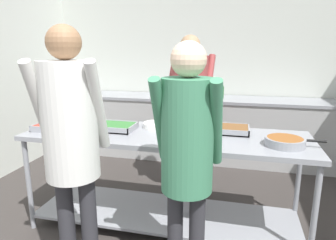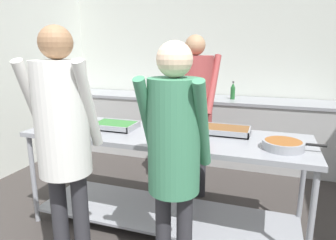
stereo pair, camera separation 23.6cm
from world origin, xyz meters
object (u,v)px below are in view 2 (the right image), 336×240
object	(u,v)px
guest_serving_left	(63,131)
water_bottle	(233,91)
serving_tray_roast	(65,125)
sauce_pan	(283,145)
plate_stack	(157,125)
cook_behind_counter	(194,100)
serving_tray_vegetables	(115,126)
serving_tray_greens	(226,131)
guest_serving_right	(174,147)
broccoli_bowl	(176,135)

from	to	relation	value
guest_serving_left	water_bottle	world-z (taller)	guest_serving_left
serving_tray_roast	sauce_pan	bearing A→B (deg)	-0.15
plate_stack	cook_behind_counter	xyz separation A→B (m)	(0.22, 0.51, 0.16)
serving_tray_roast	serving_tray_vegetables	size ratio (longest dim) A/B	1.17
guest_serving_left	water_bottle	bearing A→B (deg)	73.93
serving_tray_greens	guest_serving_right	size ratio (longest dim) A/B	0.25
sauce_pan	guest_serving_left	size ratio (longest dim) A/B	0.25
serving_tray_vegetables	guest_serving_left	distance (m)	0.86
serving_tray_roast	water_bottle	size ratio (longest dim) A/B	1.86
sauce_pan	guest_serving_right	bearing A→B (deg)	-136.03
serving_tray_greens	broccoli_bowl	bearing A→B (deg)	-137.46
serving_tray_greens	guest_serving_right	xyz separation A→B (m)	(-0.18, -0.91, 0.12)
serving_tray_vegetables	broccoli_bowl	world-z (taller)	broccoli_bowl
sauce_pan	water_bottle	bearing A→B (deg)	107.46
guest_serving_left	guest_serving_right	size ratio (longest dim) A/B	1.06
serving_tray_roast	broccoli_bowl	bearing A→B (deg)	-2.27
serving_tray_greens	water_bottle	bearing A→B (deg)	95.21
broccoli_bowl	plate_stack	bearing A→B (deg)	130.99
serving_tray_roast	sauce_pan	size ratio (longest dim) A/B	1.05
sauce_pan	water_bottle	world-z (taller)	water_bottle
serving_tray_roast	broccoli_bowl	distance (m)	1.11
plate_stack	guest_serving_right	xyz separation A→B (m)	(0.46, -0.91, 0.12)
serving_tray_greens	sauce_pan	size ratio (longest dim) A/B	0.93
broccoli_bowl	guest_serving_right	world-z (taller)	guest_serving_right
serving_tray_greens	guest_serving_left	world-z (taller)	guest_serving_left
guest_serving_right	cook_behind_counter	xyz separation A→B (m)	(-0.23, 1.42, 0.04)
guest_serving_right	sauce_pan	bearing A→B (deg)	43.97
serving_tray_greens	guest_serving_left	bearing A→B (deg)	-132.55
broccoli_bowl	sauce_pan	xyz separation A→B (m)	(0.82, 0.04, -0.01)
plate_stack	water_bottle	world-z (taller)	water_bottle
water_bottle	plate_stack	bearing A→B (deg)	-106.45
serving_tray_roast	guest_serving_left	world-z (taller)	guest_serving_left
serving_tray_greens	cook_behind_counter	distance (m)	0.68
guest_serving_right	water_bottle	xyz separation A→B (m)	(0.03, 2.57, 0.00)
serving_tray_greens	guest_serving_right	world-z (taller)	guest_serving_right
serving_tray_roast	serving_tray_greens	xyz separation A→B (m)	(1.46, 0.28, -0.00)
plate_stack	serving_tray_greens	bearing A→B (deg)	0.17
sauce_pan	guest_serving_left	xyz separation A→B (m)	(-1.38, -0.71, 0.17)
broccoli_bowl	guest_serving_left	size ratio (longest dim) A/B	0.14
guest_serving_left	cook_behind_counter	xyz separation A→B (m)	(0.50, 1.51, -0.01)
serving_tray_roast	guest_serving_right	xyz separation A→B (m)	(1.28, -0.63, 0.12)
serving_tray_roast	serving_tray_greens	world-z (taller)	same
plate_stack	guest_serving_left	distance (m)	1.05
plate_stack	guest_serving_right	bearing A→B (deg)	-63.35
broccoli_bowl	guest_serving_left	world-z (taller)	guest_serving_left
guest_serving_left	water_bottle	xyz separation A→B (m)	(0.77, 2.66, -0.06)
guest_serving_left	cook_behind_counter	bearing A→B (deg)	71.68
serving_tray_greens	cook_behind_counter	xyz separation A→B (m)	(-0.42, 0.51, 0.16)
broccoli_bowl	serving_tray_vegetables	bearing A→B (deg)	165.69
cook_behind_counter	plate_stack	bearing A→B (deg)	-113.67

